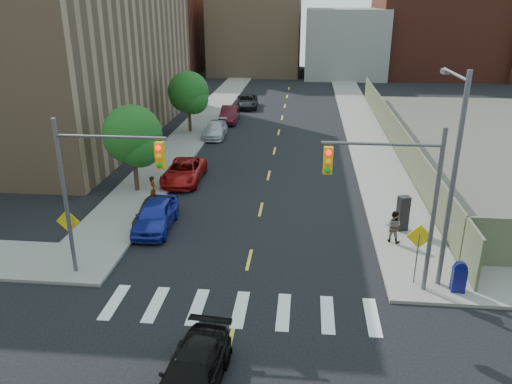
% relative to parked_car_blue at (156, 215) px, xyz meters
% --- Properties ---
extents(ground, '(160.00, 160.00, 0.00)m').
position_rel_parked_car_blue_xyz_m(ground, '(5.28, -10.90, -0.76)').
color(ground, black).
rests_on(ground, ground).
extents(sidewalk_nw, '(3.50, 73.00, 0.15)m').
position_rel_parked_car_blue_xyz_m(sidewalk_nw, '(-2.47, 30.60, -0.69)').
color(sidewalk_nw, gray).
rests_on(sidewalk_nw, ground).
extents(sidewalk_ne, '(3.50, 73.00, 0.15)m').
position_rel_parked_car_blue_xyz_m(sidewalk_ne, '(13.03, 30.60, -0.69)').
color(sidewalk_ne, gray).
rests_on(sidewalk_ne, ground).
extents(fence_north, '(0.12, 44.00, 2.50)m').
position_rel_parked_car_blue_xyz_m(fence_north, '(14.88, 17.10, 0.49)').
color(fence_north, '#5F6043').
rests_on(fence_north, ground).
extents(building_nw, '(22.00, 30.00, 16.00)m').
position_rel_parked_car_blue_xyz_m(building_nw, '(-16.72, 19.10, 7.24)').
color(building_nw, '#8C6B4C').
rests_on(building_nw, ground).
extents(bg_bldg_west, '(14.00, 18.00, 12.00)m').
position_rel_parked_car_blue_xyz_m(bg_bldg_west, '(-16.72, 59.10, 5.24)').
color(bg_bldg_west, '#592319').
rests_on(bg_bldg_west, ground).
extents(bg_bldg_midwest, '(14.00, 16.00, 15.00)m').
position_rel_parked_car_blue_xyz_m(bg_bldg_midwest, '(-0.72, 61.10, 6.74)').
color(bg_bldg_midwest, '#8C6B4C').
rests_on(bg_bldg_midwest, ground).
extents(bg_bldg_center, '(12.00, 16.00, 10.00)m').
position_rel_parked_car_blue_xyz_m(bg_bldg_center, '(13.28, 59.10, 4.24)').
color(bg_bldg_center, gray).
rests_on(bg_bldg_center, ground).
extents(bg_bldg_east, '(18.00, 18.00, 16.00)m').
position_rel_parked_car_blue_xyz_m(bg_bldg_east, '(27.28, 61.10, 7.24)').
color(bg_bldg_east, '#592319').
rests_on(bg_bldg_east, ground).
extents(signal_nw, '(4.59, 0.30, 7.00)m').
position_rel_parked_car_blue_xyz_m(signal_nw, '(-0.71, -4.90, 3.77)').
color(signal_nw, '#59595E').
rests_on(signal_nw, ground).
extents(signal_ne, '(4.59, 0.30, 7.00)m').
position_rel_parked_car_blue_xyz_m(signal_ne, '(11.26, -4.90, 3.77)').
color(signal_ne, '#59595E').
rests_on(signal_ne, ground).
extents(streetlight_ne, '(0.25, 3.70, 9.00)m').
position_rel_parked_car_blue_xyz_m(streetlight_ne, '(13.48, -4.00, 4.46)').
color(streetlight_ne, '#59595E').
rests_on(streetlight_ne, ground).
extents(warn_sign_nw, '(1.06, 0.06, 2.83)m').
position_rel_parked_car_blue_xyz_m(warn_sign_nw, '(-2.52, -4.40, 1.23)').
color(warn_sign_nw, '#59595E').
rests_on(warn_sign_nw, ground).
extents(warn_sign_ne, '(1.06, 0.06, 2.83)m').
position_rel_parked_car_blue_xyz_m(warn_sign_ne, '(12.48, -4.40, 1.23)').
color(warn_sign_ne, '#59595E').
rests_on(warn_sign_ne, ground).
extents(warn_sign_midwest, '(1.06, 0.06, 2.83)m').
position_rel_parked_car_blue_xyz_m(warn_sign_midwest, '(-2.52, 9.10, 1.23)').
color(warn_sign_midwest, '#59595E').
rests_on(warn_sign_midwest, ground).
extents(tree_west_near, '(3.66, 3.64, 5.52)m').
position_rel_parked_car_blue_xyz_m(tree_west_near, '(-2.73, 5.14, 2.72)').
color(tree_west_near, '#332114').
rests_on(tree_west_near, ground).
extents(tree_west_far, '(3.66, 3.64, 5.52)m').
position_rel_parked_car_blue_xyz_m(tree_west_far, '(-2.73, 20.14, 2.72)').
color(tree_west_far, '#332114').
rests_on(tree_west_far, ground).
extents(parked_car_blue, '(1.93, 4.52, 1.52)m').
position_rel_parked_car_blue_xyz_m(parked_car_blue, '(0.00, 0.00, 0.00)').
color(parked_car_blue, '#1B2696').
rests_on(parked_car_blue, ground).
extents(parked_car_black, '(1.55, 3.81, 1.23)m').
position_rel_parked_car_blue_xyz_m(parked_car_black, '(-0.22, 0.78, -0.15)').
color(parked_car_black, black).
rests_on(parked_car_black, ground).
extents(parked_car_red, '(2.38, 5.10, 1.41)m').
position_rel_parked_car_blue_xyz_m(parked_car_red, '(-0.22, 7.30, -0.05)').
color(parked_car_red, '#A11110').
rests_on(parked_car_red, ground).
extents(parked_car_silver, '(1.89, 4.59, 1.33)m').
position_rel_parked_car_blue_xyz_m(parked_car_silver, '(-0.22, 18.85, -0.10)').
color(parked_car_silver, '#B7BAC0').
rests_on(parked_car_silver, ground).
extents(parked_car_white, '(1.59, 3.82, 1.29)m').
position_rel_parked_car_blue_xyz_m(parked_car_white, '(-0.02, 18.77, -0.12)').
color(parked_car_white, '#B3B3B3').
rests_on(parked_car_white, ground).
extents(parked_car_maroon, '(1.74, 4.66, 1.52)m').
position_rel_parked_car_blue_xyz_m(parked_car_maroon, '(0.22, 24.64, -0.00)').
color(parked_car_maroon, '#420D16').
rests_on(parked_car_maroon, ground).
extents(parked_car_grey, '(2.72, 5.22, 1.41)m').
position_rel_parked_car_blue_xyz_m(parked_car_grey, '(1.08, 31.86, -0.06)').
color(parked_car_grey, black).
rests_on(parked_car_grey, ground).
extents(black_sedan, '(2.19, 4.55, 1.28)m').
position_rel_parked_car_blue_xyz_m(black_sedan, '(4.48, -11.34, -0.12)').
color(black_sedan, black).
rests_on(black_sedan, ground).
extents(mailbox, '(0.57, 0.45, 1.33)m').
position_rel_parked_car_blue_xyz_m(mailbox, '(14.13, -4.90, 0.03)').
color(mailbox, navy).
rests_on(mailbox, sidewalk_ne).
extents(payphone, '(0.66, 0.60, 1.85)m').
position_rel_parked_car_blue_xyz_m(payphone, '(12.82, 0.83, 0.31)').
color(payphone, black).
rests_on(payphone, sidewalk_ne).
extents(pedestrian_west, '(0.59, 0.71, 1.67)m').
position_rel_parked_car_blue_xyz_m(pedestrian_west, '(-1.02, 3.07, 0.22)').
color(pedestrian_west, gray).
rests_on(pedestrian_west, sidewalk_nw).
extents(pedestrian_east, '(0.96, 0.88, 1.62)m').
position_rel_parked_car_blue_xyz_m(pedestrian_east, '(12.14, -0.59, 0.20)').
color(pedestrian_east, gray).
rests_on(pedestrian_east, sidewalk_ne).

